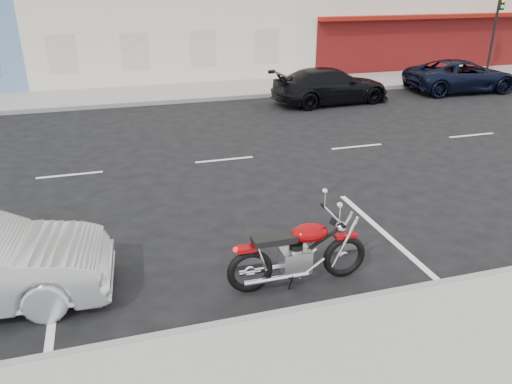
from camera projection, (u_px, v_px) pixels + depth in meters
ground at (293, 153)px, 14.14m from camera, size 120.00×120.00×0.00m
sidewalk_far at (104, 97)px, 20.44m from camera, size 80.00×3.40×0.15m
curb_near at (126, 345)px, 6.63m from camera, size 80.00×0.12×0.16m
curb_far at (105, 106)px, 18.95m from camera, size 80.00×0.12×0.16m
traffic_light at (496, 23)px, 24.01m from camera, size 0.26×0.30×3.80m
fire_hydrant at (461, 67)px, 24.56m from camera, size 0.20×0.20×0.72m
motorcycle at (347, 247)px, 8.12m from camera, size 2.35×0.78×1.18m
suv_far at (462, 76)px, 21.50m from camera, size 4.94×2.45×1.35m
car_far at (331, 86)px, 19.49m from camera, size 4.84×2.29×1.37m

